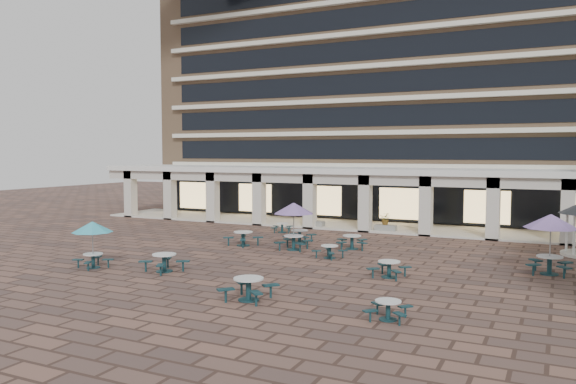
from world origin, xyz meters
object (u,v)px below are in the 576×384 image
picnic_table_1 (164,261)px  picnic_table_2 (249,287)px  planter_left (314,220)px  planter_right (386,224)px  picnic_table_3 (388,308)px

picnic_table_1 → picnic_table_2: (6.07, -2.69, 0.01)m
picnic_table_1 → planter_left: planter_left is taller
picnic_table_1 → planter_right: (5.56, 17.27, 0.09)m
picnic_table_1 → picnic_table_3: bearing=3.6°
picnic_table_1 → picnic_table_3: 11.79m
picnic_table_3 → planter_right: 20.94m
picnic_table_2 → planter_right: (-0.50, 19.97, 0.07)m
picnic_table_1 → picnic_table_3: picnic_table_1 is taller
picnic_table_2 → picnic_table_3: 5.38m
picnic_table_2 → picnic_table_1: bearing=153.1°
picnic_table_2 → planter_left: 20.83m
picnic_table_1 → picnic_table_3: (11.45, -2.82, -0.11)m
picnic_table_1 → planter_right: size_ratio=1.47×
planter_right → picnic_table_3: bearing=-73.7°
planter_left → planter_right: planter_right is taller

